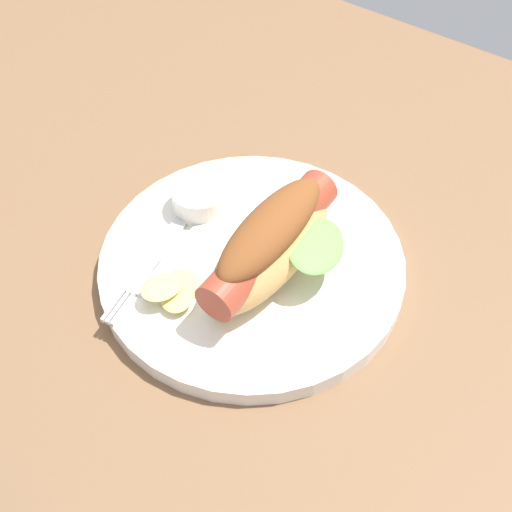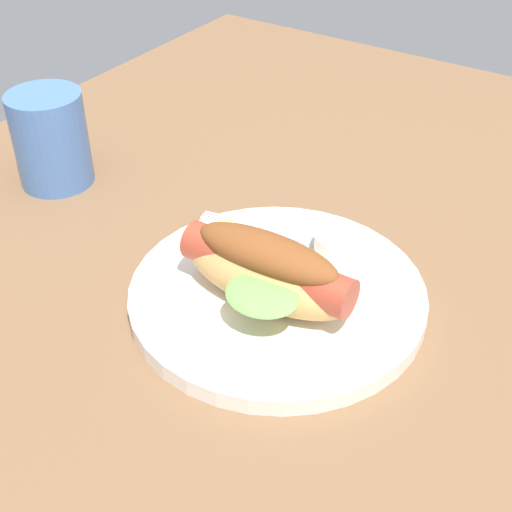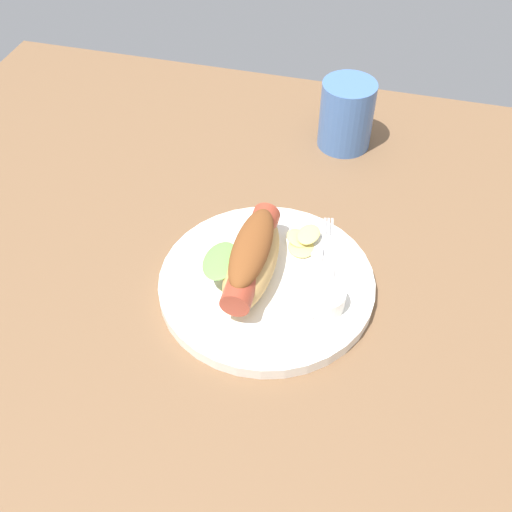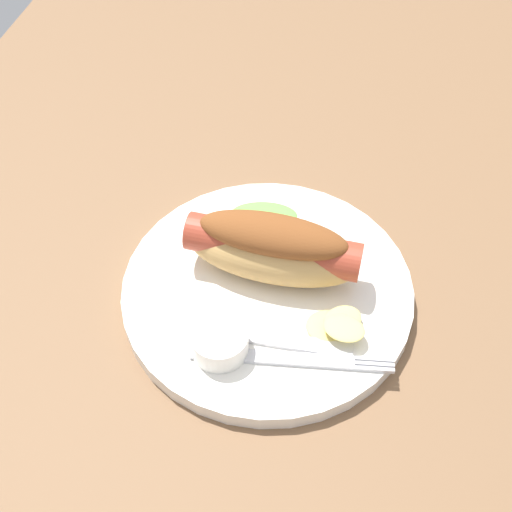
# 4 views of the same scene
# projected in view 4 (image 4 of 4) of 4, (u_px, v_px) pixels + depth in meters

# --- Properties ---
(ground_plane) EXTENTS (1.20, 0.90, 0.02)m
(ground_plane) POSITION_uv_depth(u_px,v_px,m) (298.00, 315.00, 0.65)
(ground_plane) COLOR brown
(plate) EXTENTS (0.26, 0.26, 0.02)m
(plate) POSITION_uv_depth(u_px,v_px,m) (267.00, 292.00, 0.64)
(plate) COLOR white
(plate) RESTS_ON ground_plane
(hot_dog) EXTENTS (0.09, 0.15, 0.06)m
(hot_dog) POSITION_uv_depth(u_px,v_px,m) (273.00, 247.00, 0.62)
(hot_dog) COLOR tan
(hot_dog) RESTS_ON plate
(sauce_ramekin) EXTENTS (0.05, 0.05, 0.02)m
(sauce_ramekin) POSITION_uv_depth(u_px,v_px,m) (220.00, 342.00, 0.59)
(sauce_ramekin) COLOR white
(sauce_ramekin) RESTS_ON plate
(fork) EXTENTS (0.04, 0.17, 0.00)m
(fork) POSITION_uv_depth(u_px,v_px,m) (288.00, 359.00, 0.59)
(fork) COLOR silver
(fork) RESTS_ON plate
(knife) EXTENTS (0.02, 0.13, 0.00)m
(knife) POSITION_uv_depth(u_px,v_px,m) (274.00, 339.00, 0.60)
(knife) COLOR silver
(knife) RESTS_ON plate
(chips_pile) EXTENTS (0.05, 0.06, 0.02)m
(chips_pile) POSITION_uv_depth(u_px,v_px,m) (337.00, 325.00, 0.60)
(chips_pile) COLOR #E2CF70
(chips_pile) RESTS_ON plate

